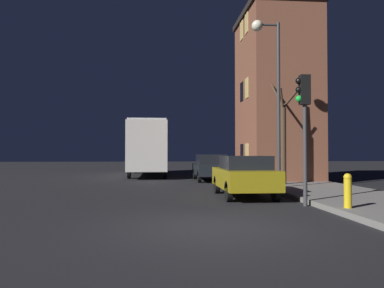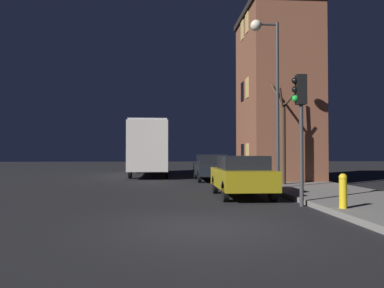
{
  "view_description": "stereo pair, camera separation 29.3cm",
  "coord_description": "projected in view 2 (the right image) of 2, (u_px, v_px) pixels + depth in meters",
  "views": [
    {
      "loc": [
        -1.2,
        -8.09,
        1.6
      ],
      "look_at": [
        0.47,
        11.43,
        2.06
      ],
      "focal_mm": 35.0,
      "sensor_mm": 36.0,
      "label": 1
    },
    {
      "loc": [
        -0.91,
        -8.12,
        1.6
      ],
      "look_at": [
        0.47,
        11.43,
        2.06
      ],
      "focal_mm": 35.0,
      "sensor_mm": 36.0,
      "label": 2
    }
  ],
  "objects": [
    {
      "name": "ground_plane",
      "position": [
        208.0,
        226.0,
        8.12
      ],
      "size": [
        120.0,
        120.0,
        0.0
      ],
      "primitive_type": "plane",
      "color": "black"
    },
    {
      "name": "traffic_light",
      "position": [
        300.0,
        111.0,
        11.21
      ],
      "size": [
        0.43,
        0.24,
        3.95
      ],
      "color": "#38383A",
      "rests_on": "ground"
    },
    {
      "name": "brick_building",
      "position": [
        277.0,
        94.0,
        21.18
      ],
      "size": [
        3.88,
        5.52,
        9.47
      ],
      "color": "brown",
      "rests_on": "sidewalk"
    },
    {
      "name": "car_mid_lane",
      "position": [
        211.0,
        167.0,
        21.4
      ],
      "size": [
        1.76,
        4.13,
        1.5
      ],
      "color": "black",
      "rests_on": "ground"
    },
    {
      "name": "fire_hydrant",
      "position": [
        343.0,
        190.0,
        9.7
      ],
      "size": [
        0.21,
        0.21,
        0.91
      ],
      "color": "gold",
      "rests_on": "sidewalk"
    },
    {
      "name": "car_near_lane",
      "position": [
        242.0,
        175.0,
        13.47
      ],
      "size": [
        1.76,
        3.93,
        1.49
      ],
      "color": "olive",
      "rests_on": "ground"
    },
    {
      "name": "streetlamp",
      "position": [
        268.0,
        69.0,
        15.61
      ],
      "size": [
        1.2,
        0.47,
        7.0
      ],
      "color": "#38383A",
      "rests_on": "sidewalk"
    },
    {
      "name": "bare_tree",
      "position": [
        283.0,
        137.0,
        17.28
      ],
      "size": [
        1.22,
        1.68,
        4.82
      ],
      "color": "#473323",
      "rests_on": "sidewalk"
    },
    {
      "name": "bus",
      "position": [
        150.0,
        145.0,
        26.48
      ],
      "size": [
        2.45,
        9.66,
        3.65
      ],
      "color": "beige",
      "rests_on": "ground"
    }
  ]
}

